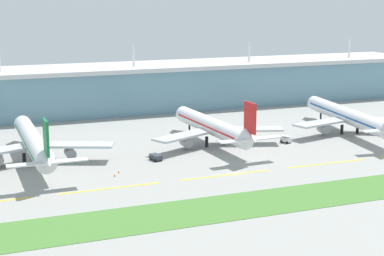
{
  "coord_description": "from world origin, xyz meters",
  "views": [
    {
      "loc": [
        -73.59,
        -153.71,
        50.06
      ],
      "look_at": [
        -0.24,
        32.82,
        7.0
      ],
      "focal_mm": 57.13,
      "sensor_mm": 36.0,
      "label": 1
    }
  ],
  "objects_px": {
    "airliner_near": "(34,142)",
    "safety_cone_nose_front": "(119,172)",
    "airliner_middle": "(213,127)",
    "airliner_far": "(348,116)",
    "baggage_cart": "(286,139)",
    "pushback_tug": "(156,157)",
    "safety_cone_left_wingtip": "(115,175)"
  },
  "relations": [
    {
      "from": "airliner_middle",
      "to": "safety_cone_left_wingtip",
      "type": "relative_size",
      "value": 85.24
    },
    {
      "from": "airliner_far",
      "to": "safety_cone_nose_front",
      "type": "distance_m",
      "value": 96.37
    },
    {
      "from": "safety_cone_nose_front",
      "to": "safety_cone_left_wingtip",
      "type": "bearing_deg",
      "value": -124.26
    },
    {
      "from": "safety_cone_left_wingtip",
      "to": "baggage_cart",
      "type": "bearing_deg",
      "value": 15.24
    },
    {
      "from": "pushback_tug",
      "to": "baggage_cart",
      "type": "relative_size",
      "value": 1.2
    },
    {
      "from": "baggage_cart",
      "to": "safety_cone_nose_front",
      "type": "height_order",
      "value": "baggage_cart"
    },
    {
      "from": "baggage_cart",
      "to": "airliner_middle",
      "type": "bearing_deg",
      "value": 166.02
    },
    {
      "from": "airliner_near",
      "to": "airliner_middle",
      "type": "distance_m",
      "value": 60.41
    },
    {
      "from": "airliner_near",
      "to": "baggage_cart",
      "type": "distance_m",
      "value": 85.8
    },
    {
      "from": "airliner_far",
      "to": "baggage_cart",
      "type": "relative_size",
      "value": 16.93
    },
    {
      "from": "airliner_far",
      "to": "safety_cone_nose_front",
      "type": "xyz_separation_m",
      "value": [
        -93.95,
        -20.53,
        -6.1
      ]
    },
    {
      "from": "airliner_middle",
      "to": "airliner_far",
      "type": "bearing_deg",
      "value": -0.92
    },
    {
      "from": "airliner_near",
      "to": "safety_cone_nose_front",
      "type": "distance_m",
      "value": 30.37
    },
    {
      "from": "airliner_middle",
      "to": "safety_cone_left_wingtip",
      "type": "height_order",
      "value": "airliner_middle"
    },
    {
      "from": "airliner_near",
      "to": "safety_cone_nose_front",
      "type": "xyz_separation_m",
      "value": [
        21.2,
        -20.86,
        -6.1
      ]
    },
    {
      "from": "airliner_near",
      "to": "baggage_cart",
      "type": "bearing_deg",
      "value": -3.81
    },
    {
      "from": "airliner_far",
      "to": "baggage_cart",
      "type": "xyz_separation_m",
      "value": [
        -29.7,
        -5.36,
        -5.19
      ]
    },
    {
      "from": "airliner_near",
      "to": "pushback_tug",
      "type": "height_order",
      "value": "airliner_near"
    },
    {
      "from": "airliner_near",
      "to": "safety_cone_left_wingtip",
      "type": "xyz_separation_m",
      "value": [
        19.26,
        -23.72,
        -6.1
      ]
    },
    {
      "from": "airliner_far",
      "to": "pushback_tug",
      "type": "bearing_deg",
      "value": -172.18
    },
    {
      "from": "baggage_cart",
      "to": "safety_cone_nose_front",
      "type": "bearing_deg",
      "value": -166.71
    },
    {
      "from": "airliner_near",
      "to": "airliner_far",
      "type": "height_order",
      "value": "same"
    },
    {
      "from": "baggage_cart",
      "to": "pushback_tug",
      "type": "bearing_deg",
      "value": -173.63
    },
    {
      "from": "airliner_far",
      "to": "safety_cone_left_wingtip",
      "type": "height_order",
      "value": "airliner_far"
    },
    {
      "from": "airliner_middle",
      "to": "pushback_tug",
      "type": "relative_size",
      "value": 12.35
    },
    {
      "from": "pushback_tug",
      "to": "safety_cone_nose_front",
      "type": "xyz_separation_m",
      "value": [
        -14.57,
        -9.62,
        -0.75
      ]
    },
    {
      "from": "pushback_tug",
      "to": "safety_cone_left_wingtip",
      "type": "distance_m",
      "value": 20.71
    },
    {
      "from": "airliner_middle",
      "to": "airliner_near",
      "type": "bearing_deg",
      "value": -179.48
    },
    {
      "from": "airliner_near",
      "to": "pushback_tug",
      "type": "bearing_deg",
      "value": -17.44
    },
    {
      "from": "airliner_near",
      "to": "airliner_middle",
      "type": "xyz_separation_m",
      "value": [
        60.41,
        0.55,
        -0.01
      ]
    },
    {
      "from": "airliner_near",
      "to": "safety_cone_left_wingtip",
      "type": "bearing_deg",
      "value": -50.93
    },
    {
      "from": "airliner_near",
      "to": "airliner_far",
      "type": "bearing_deg",
      "value": -0.16
    }
  ]
}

